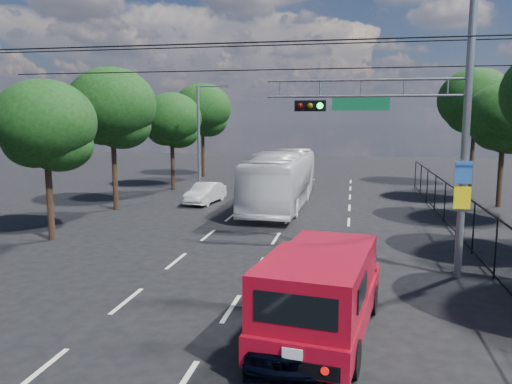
% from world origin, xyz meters
% --- Properties ---
extents(lane_markings, '(6.12, 38.00, 0.01)m').
position_xyz_m(lane_markings, '(-0.00, 14.00, 0.01)').
color(lane_markings, beige).
rests_on(lane_markings, ground).
extents(signal_mast, '(6.43, 0.39, 9.50)m').
position_xyz_m(signal_mast, '(5.28, 7.99, 5.24)').
color(signal_mast, slate).
rests_on(signal_mast, ground).
extents(streetlight_left, '(2.09, 0.22, 7.08)m').
position_xyz_m(streetlight_left, '(-6.33, 22.00, 3.94)').
color(streetlight_left, slate).
rests_on(streetlight_left, ground).
extents(utility_wires, '(22.00, 5.04, 0.74)m').
position_xyz_m(utility_wires, '(0.00, 8.83, 7.23)').
color(utility_wires, black).
rests_on(utility_wires, ground).
extents(fence_right, '(0.06, 34.03, 2.00)m').
position_xyz_m(fence_right, '(7.60, 12.17, 1.03)').
color(fence_right, black).
rests_on(fence_right, ground).
extents(tree_right_d, '(4.32, 4.32, 7.02)m').
position_xyz_m(tree_right_d, '(11.42, 22.02, 4.85)').
color(tree_right_d, black).
rests_on(tree_right_d, ground).
extents(tree_right_e, '(5.28, 5.28, 8.58)m').
position_xyz_m(tree_right_e, '(11.62, 30.02, 5.94)').
color(tree_right_e, black).
rests_on(tree_right_e, ground).
extents(tree_left_b, '(4.08, 4.08, 6.63)m').
position_xyz_m(tree_left_b, '(-9.18, 10.02, 4.58)').
color(tree_left_b, black).
rests_on(tree_left_b, ground).
extents(tree_left_c, '(4.80, 4.80, 7.80)m').
position_xyz_m(tree_left_c, '(-9.78, 17.02, 5.40)').
color(tree_left_c, black).
rests_on(tree_left_c, ground).
extents(tree_left_d, '(4.20, 4.20, 6.83)m').
position_xyz_m(tree_left_d, '(-9.38, 25.02, 4.72)').
color(tree_left_d, black).
rests_on(tree_left_d, ground).
extents(tree_left_e, '(4.92, 4.92, 7.99)m').
position_xyz_m(tree_left_e, '(-9.58, 33.02, 5.53)').
color(tree_left_e, black).
rests_on(tree_left_e, ground).
extents(red_pickup, '(2.84, 5.97, 2.14)m').
position_xyz_m(red_pickup, '(2.49, 2.72, 1.14)').
color(red_pickup, black).
rests_on(red_pickup, ground).
extents(navy_hatchback, '(1.67, 4.14, 1.41)m').
position_xyz_m(navy_hatchback, '(1.92, 2.00, 0.71)').
color(navy_hatchback, black).
rests_on(navy_hatchback, ground).
extents(white_bus, '(2.88, 11.47, 3.18)m').
position_xyz_m(white_bus, '(-0.86, 19.54, 1.59)').
color(white_bus, white).
rests_on(white_bus, ground).
extents(white_van, '(1.73, 3.82, 1.22)m').
position_xyz_m(white_van, '(-5.50, 19.97, 0.61)').
color(white_van, silver).
rests_on(white_van, ground).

